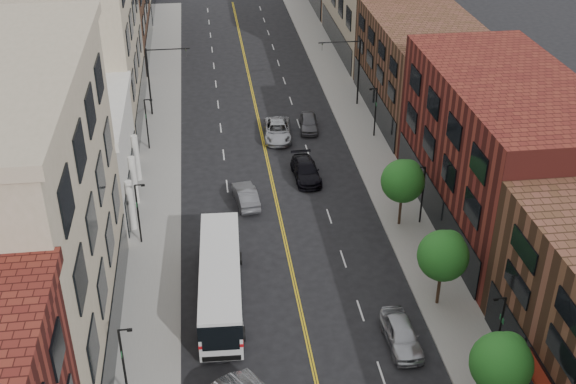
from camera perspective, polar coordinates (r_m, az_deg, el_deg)
name	(u,v)px	position (r m, az deg, el deg)	size (l,w,h in m)	color
sidewalk_left	(159,173)	(66.02, -10.18, 1.48)	(4.00, 110.00, 0.15)	gray
sidewalk_right	(376,160)	(67.71, 6.94, 2.53)	(4.00, 110.00, 0.15)	gray
bldg_l_tanoffice	(9,229)	(43.86, -21.17, -2.71)	(10.00, 22.00, 18.00)	tan
bldg_l_white	(66,160)	(61.57, -17.12, 2.45)	(10.00, 14.00, 8.00)	silver
bldg_l_far_a	(82,35)	(75.26, -15.97, 11.86)	(10.00, 20.00, 18.00)	tan
bldg_r_mid	(502,153)	(57.99, 16.56, 3.00)	(10.00, 22.00, 12.00)	#5B1C18
bldg_r_far_a	(423,68)	(76.33, 10.60, 9.57)	(10.00, 20.00, 10.00)	#543521
tree_r_1	(502,361)	(41.25, 16.59, -12.70)	(3.40, 3.40, 5.59)	black
tree_r_2	(444,254)	(48.39, 12.23, -4.80)	(3.40, 3.40, 5.59)	black
tree_r_3	(404,180)	(56.40, 9.13, 0.98)	(3.40, 3.40, 5.59)	black
lamp_l_1	(124,360)	(42.37, -12.85, -12.81)	(0.81, 0.55, 5.05)	black
lamp_l_2	(138,210)	(55.15, -11.74, -1.43)	(0.81, 0.55, 5.05)	black
lamp_l_3	(147,121)	(69.28, -11.08, 5.50)	(0.81, 0.55, 5.05)	black
lamp_r_1	(499,327)	(45.20, 16.37, -10.19)	(0.81, 0.55, 5.05)	black
lamp_r_2	(422,192)	(57.35, 10.56, 0.03)	(0.81, 0.55, 5.05)	black
lamp_r_3	(375,109)	(71.04, 6.90, 6.51)	(0.81, 0.55, 5.05)	black
signal_mast_left	(155,73)	(75.97, -10.44, 9.20)	(4.49, 0.18, 7.20)	black
signal_mast_right	(352,64)	(77.48, 5.10, 10.01)	(4.49, 0.18, 7.20)	black
city_bus	(220,278)	(49.13, -5.36, -6.82)	(3.42, 12.55, 3.20)	silver
car_parked_far	(401,334)	(46.73, 8.95, -11.03)	(1.95, 4.85, 1.65)	#AEB0B6
car_lane_behind	(246,195)	(60.30, -3.35, -0.27)	(1.64, 4.69, 1.55)	#55565B
car_lane_a	(306,171)	(63.96, 1.42, 1.70)	(2.18, 5.35, 1.55)	black
car_lane_b	(278,131)	(71.25, -0.83, 4.88)	(2.63, 5.70, 1.58)	#A6A8AE
car_lane_c	(309,123)	(73.01, 1.65, 5.50)	(1.78, 4.43, 1.51)	#4C4B50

